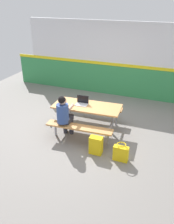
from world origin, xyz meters
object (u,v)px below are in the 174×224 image
at_px(picnic_table_main, 87,111).
at_px(tote_bag_bright, 121,153).
at_px(laptop_silver, 82,103).
at_px(backpack_dark, 96,145).
at_px(student_nearer, 64,114).

bearing_deg(picnic_table_main, tote_bag_bright, -39.30).
bearing_deg(laptop_silver, backpack_dark, -52.06).
distance_m(picnic_table_main, backpack_dark, 1.14).
distance_m(picnic_table_main, student_nearer, 0.71).
distance_m(picnic_table_main, laptop_silver, 0.26).
bearing_deg(student_nearer, backpack_dark, -19.06).
bearing_deg(backpack_dark, student_nearer, 160.94).
relative_size(picnic_table_main, laptop_silver, 5.47).
height_order(student_nearer, laptop_silver, student_nearer).
relative_size(laptop_silver, backpack_dark, 0.76).
xyz_separation_m(backpack_dark, tote_bag_bright, (0.61, -0.06, -0.02)).
bearing_deg(tote_bag_bright, student_nearer, 166.05).
xyz_separation_m(picnic_table_main, backpack_dark, (0.58, -0.92, -0.36)).
xyz_separation_m(picnic_table_main, tote_bag_bright, (1.19, -0.97, -0.38)).
bearing_deg(student_nearer, laptop_silver, 68.91).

